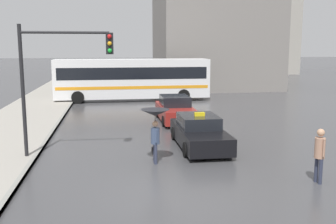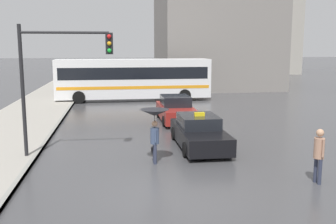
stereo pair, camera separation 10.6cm
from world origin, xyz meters
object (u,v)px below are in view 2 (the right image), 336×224
at_px(city_bus, 134,78).
at_px(pedestrian_man, 319,151).
at_px(taxi, 199,132).
at_px(pedestrian_with_umbrella, 155,120).
at_px(traffic_light, 61,66).
at_px(sedan_red, 176,110).

height_order(city_bus, pedestrian_man, city_bus).
height_order(taxi, city_bus, city_bus).
distance_m(pedestrian_with_umbrella, pedestrian_man, 5.69).
xyz_separation_m(taxi, traffic_light, (-5.54, -0.98, 2.93)).
bearing_deg(sedan_red, pedestrian_with_umbrella, 75.63).
bearing_deg(city_bus, pedestrian_with_umbrella, 178.54).
bearing_deg(pedestrian_with_umbrella, taxi, -46.15).
bearing_deg(traffic_light, taxi, 9.99).
relative_size(taxi, traffic_light, 0.94).
relative_size(sedan_red, pedestrian_with_umbrella, 2.28).
height_order(sedan_red, pedestrian_man, pedestrian_man).
height_order(taxi, pedestrian_man, pedestrian_man).
xyz_separation_m(taxi, sedan_red, (-0.05, 6.02, 0.04)).
height_order(city_bus, pedestrian_with_umbrella, city_bus).
xyz_separation_m(sedan_red, pedestrian_man, (2.77, -11.06, 0.38)).
distance_m(taxi, traffic_light, 6.35).
relative_size(city_bus, pedestrian_man, 6.97).
xyz_separation_m(city_bus, traffic_light, (-3.56, -16.43, 1.72)).
relative_size(pedestrian_with_umbrella, pedestrian_man, 1.15).
bearing_deg(pedestrian_man, traffic_light, -122.11).
height_order(city_bus, traffic_light, traffic_light).
bearing_deg(traffic_light, pedestrian_with_umbrella, -19.18).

